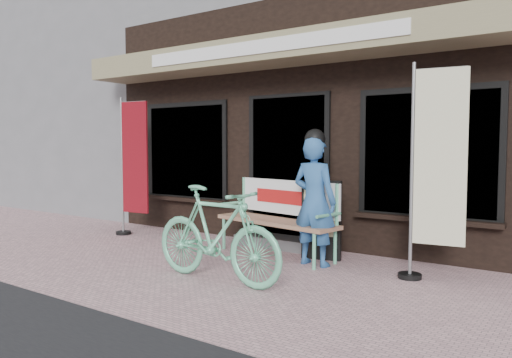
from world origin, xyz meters
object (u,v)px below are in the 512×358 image
Objects in this scene: bench at (281,211)px; person at (314,199)px; bicycle at (216,234)px; menu_stand at (321,219)px; nobori_cream at (435,169)px; nobori_red at (133,165)px.

bench is 1.14× the size of person.
menu_stand is (0.43, 1.57, 0.01)m from bicycle.
bicycle reaches higher than bench.
person reaches higher than bicycle.
bicycle is at bearing -152.40° from nobori_cream.
bicycle is at bearing -117.65° from menu_stand.
nobori_cream reaches higher than bench.
nobori_cream is at bearing -52.50° from bicycle.
bicycle is at bearing -74.31° from bench.
nobori_red is 3.33m from menu_stand.
person is 0.97× the size of bicycle.
person is at bearing -19.78° from bicycle.
bench is 0.72m from person.
bench is at bearing 162.28° from person.
bicycle is 2.42m from nobori_cream.
menu_stand is at bearing 18.35° from bench.
nobori_cream is at bearing -6.74° from nobori_red.
menu_stand is (-0.07, 0.32, -0.29)m from person.
person is 1.38m from bicycle.
nobori_red is at bearing -165.76° from bench.
person is (0.63, -0.24, 0.23)m from bench.
nobori_red is at bearing 66.81° from bicycle.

